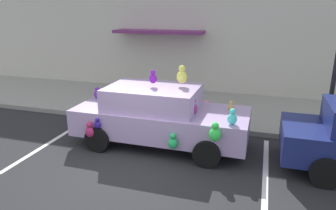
# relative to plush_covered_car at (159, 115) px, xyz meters

# --- Properties ---
(ground_plane) EXTENTS (60.00, 60.00, 0.00)m
(ground_plane) POSITION_rel_plush_covered_car_xyz_m (-0.29, -1.77, -0.80)
(ground_plane) COLOR #262628
(sidewalk) EXTENTS (24.00, 4.00, 0.15)m
(sidewalk) POSITION_rel_plush_covered_car_xyz_m (-0.29, 3.23, -0.72)
(sidewalk) COLOR gray
(sidewalk) RESTS_ON ground
(storefront_building) EXTENTS (24.00, 1.25, 6.40)m
(storefront_building) POSITION_rel_plush_covered_car_xyz_m (-0.30, 5.38, 2.39)
(storefront_building) COLOR beige
(storefront_building) RESTS_ON ground
(parking_stripe_front) EXTENTS (0.12, 3.60, 0.01)m
(parking_stripe_front) POSITION_rel_plush_covered_car_xyz_m (2.74, -0.77, -0.80)
(parking_stripe_front) COLOR silver
(parking_stripe_front) RESTS_ON ground
(parking_stripe_rear) EXTENTS (0.12, 3.60, 0.01)m
(parking_stripe_rear) POSITION_rel_plush_covered_car_xyz_m (-2.83, -0.77, -0.80)
(parking_stripe_rear) COLOR silver
(parking_stripe_rear) RESTS_ON ground
(plush_covered_car) EXTENTS (4.46, 2.10, 2.09)m
(plush_covered_car) POSITION_rel_plush_covered_car_xyz_m (0.00, 0.00, 0.00)
(plush_covered_car) COLOR #AE93C4
(plush_covered_car) RESTS_ON ground
(teddy_bear_on_sidewalk) EXTENTS (0.34, 0.29, 0.66)m
(teddy_bear_on_sidewalk) POSITION_rel_plush_covered_car_xyz_m (0.93, 1.67, -0.34)
(teddy_bear_on_sidewalk) COLOR pink
(teddy_bear_on_sidewalk) RESTS_ON sidewalk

